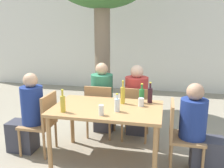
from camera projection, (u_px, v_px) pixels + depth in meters
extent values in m
plane|color=gray|center=(107.00, 159.00, 3.52)|extent=(30.00, 30.00, 0.00)
cube|color=white|center=(140.00, 41.00, 7.05)|extent=(10.00, 0.08, 2.80)
cylinder|color=#7A6651|center=(102.00, 60.00, 5.20)|extent=(0.32, 0.32, 2.26)
cube|color=#B27F4C|center=(107.00, 109.00, 3.35)|extent=(1.46, 0.92, 0.04)
cylinder|color=#B27F4C|center=(49.00, 143.00, 3.20)|extent=(0.06, 0.06, 0.73)
cylinder|color=#B27F4C|center=(155.00, 155.00, 2.92)|extent=(0.06, 0.06, 0.73)
cylinder|color=#B27F4C|center=(72.00, 121.00, 3.95)|extent=(0.06, 0.06, 0.73)
cylinder|color=#B27F4C|center=(158.00, 128.00, 3.67)|extent=(0.06, 0.06, 0.73)
cube|color=#A87A4C|center=(37.00, 124.00, 3.64)|extent=(0.44, 0.44, 0.04)
cube|color=#A87A4C|center=(49.00, 110.00, 3.54)|extent=(0.04, 0.44, 0.45)
cylinder|color=#A87A4C|center=(33.00, 132.00, 3.91)|extent=(0.04, 0.04, 0.41)
cylinder|color=#A87A4C|center=(20.00, 143.00, 3.55)|extent=(0.04, 0.04, 0.41)
cylinder|color=#A87A4C|center=(56.00, 134.00, 3.83)|extent=(0.04, 0.04, 0.41)
cylinder|color=#A87A4C|center=(44.00, 146.00, 3.47)|extent=(0.04, 0.04, 0.41)
cube|color=#A87A4C|center=(187.00, 138.00, 3.20)|extent=(0.44, 0.44, 0.04)
cube|color=#A87A4C|center=(172.00, 119.00, 3.19)|extent=(0.04, 0.44, 0.45)
cylinder|color=#A87A4C|center=(203.00, 163.00, 3.03)|extent=(0.04, 0.04, 0.41)
cylinder|color=#A87A4C|center=(199.00, 149.00, 3.39)|extent=(0.04, 0.04, 0.41)
cylinder|color=#A87A4C|center=(171.00, 160.00, 3.11)|extent=(0.04, 0.04, 0.41)
cylinder|color=#A87A4C|center=(170.00, 146.00, 3.47)|extent=(0.04, 0.04, 0.41)
cube|color=#A87A4C|center=(101.00, 111.00, 4.22)|extent=(0.44, 0.44, 0.04)
cube|color=#A87A4C|center=(98.00, 100.00, 3.97)|extent=(0.44, 0.04, 0.45)
cylinder|color=#A87A4C|center=(114.00, 120.00, 4.41)|extent=(0.04, 0.04, 0.41)
cylinder|color=#A87A4C|center=(94.00, 118.00, 4.49)|extent=(0.04, 0.04, 0.41)
cylinder|color=#A87A4C|center=(110.00, 129.00, 4.05)|extent=(0.04, 0.04, 0.41)
cylinder|color=#A87A4C|center=(87.00, 127.00, 4.13)|extent=(0.04, 0.04, 0.41)
cube|color=#A87A4C|center=(136.00, 113.00, 4.10)|extent=(0.44, 0.44, 0.04)
cube|color=#A87A4C|center=(134.00, 103.00, 3.85)|extent=(0.44, 0.04, 0.45)
cylinder|color=#A87A4C|center=(148.00, 123.00, 4.29)|extent=(0.04, 0.04, 0.41)
cylinder|color=#A87A4C|center=(126.00, 121.00, 4.37)|extent=(0.04, 0.04, 0.41)
cylinder|color=#A87A4C|center=(146.00, 132.00, 3.93)|extent=(0.04, 0.04, 0.41)
cylinder|color=#A87A4C|center=(122.00, 130.00, 4.01)|extent=(0.04, 0.04, 0.41)
cube|color=#383842|center=(23.00, 136.00, 3.74)|extent=(0.40, 0.29, 0.45)
cylinder|color=navy|center=(32.00, 105.00, 3.58)|extent=(0.32, 0.32, 0.55)
sphere|color=tan|center=(30.00, 80.00, 3.50)|extent=(0.21, 0.21, 0.21)
cube|color=#383842|center=(207.00, 155.00, 3.19)|extent=(0.40, 0.30, 0.45)
cylinder|color=navy|center=(193.00, 119.00, 3.12)|extent=(0.34, 0.34, 0.50)
sphere|color=tan|center=(195.00, 92.00, 3.04)|extent=(0.22, 0.22, 0.22)
cube|color=#383842|center=(105.00, 117.00, 4.51)|extent=(0.33, 0.40, 0.45)
cylinder|color=#337F5B|center=(102.00, 92.00, 4.20)|extent=(0.36, 0.36, 0.60)
sphere|color=tan|center=(102.00, 69.00, 4.11)|extent=(0.21, 0.21, 0.21)
cube|color=#383842|center=(137.00, 119.00, 4.39)|extent=(0.34, 0.40, 0.45)
cylinder|color=#C63833|center=(136.00, 94.00, 4.08)|extent=(0.38, 0.38, 0.58)
sphere|color=beige|center=(137.00, 71.00, 4.00)|extent=(0.21, 0.21, 0.21)
cylinder|color=#287A38|center=(142.00, 96.00, 3.50)|extent=(0.07, 0.07, 0.20)
cylinder|color=#287A38|center=(142.00, 87.00, 3.47)|extent=(0.03, 0.03, 0.07)
cylinder|color=gold|center=(142.00, 84.00, 3.46)|extent=(0.04, 0.04, 0.01)
cylinder|color=gold|center=(63.00, 104.00, 3.13)|extent=(0.06, 0.06, 0.21)
cylinder|color=gold|center=(62.00, 93.00, 3.10)|extent=(0.03, 0.03, 0.07)
cylinder|color=gold|center=(62.00, 90.00, 3.09)|extent=(0.03, 0.03, 0.01)
cylinder|color=gold|center=(123.00, 95.00, 3.47)|extent=(0.06, 0.06, 0.24)
cylinder|color=gold|center=(123.00, 84.00, 3.43)|extent=(0.02, 0.02, 0.08)
cylinder|color=gold|center=(123.00, 81.00, 3.42)|extent=(0.03, 0.03, 0.01)
cylinder|color=silver|center=(117.00, 105.00, 3.16)|extent=(0.07, 0.07, 0.17)
cylinder|color=silver|center=(117.00, 97.00, 3.13)|extent=(0.03, 0.03, 0.06)
cylinder|color=gold|center=(117.00, 94.00, 3.12)|extent=(0.03, 0.03, 0.01)
cylinder|color=#331923|center=(150.00, 95.00, 3.51)|extent=(0.07, 0.07, 0.21)
cylinder|color=#331923|center=(150.00, 86.00, 3.48)|extent=(0.03, 0.03, 0.07)
cylinder|color=gold|center=(150.00, 83.00, 3.47)|extent=(0.03, 0.03, 0.01)
cylinder|color=silver|center=(101.00, 110.00, 3.03)|extent=(0.07, 0.07, 0.13)
cylinder|color=white|center=(141.00, 102.00, 3.37)|extent=(0.08, 0.08, 0.11)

